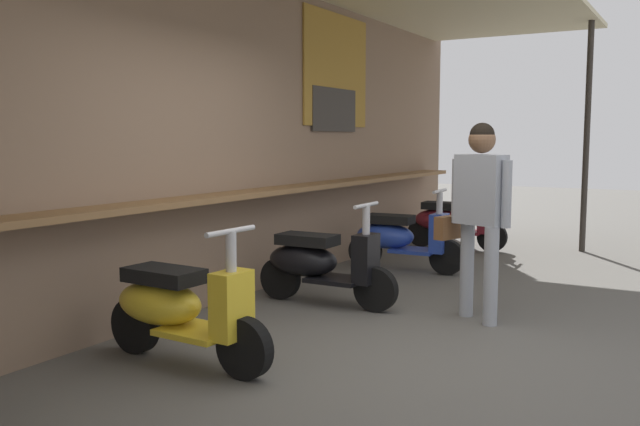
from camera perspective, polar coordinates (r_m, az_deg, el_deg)
The scene contains 7 objects.
ground_plane at distance 5.01m, azimuth 5.03°, elevation -11.53°, with size 35.67×35.67×0.00m, color #56544F.
market_stall_facade at distance 5.78m, azimuth -11.41°, elevation 9.30°, with size 12.74×2.81×3.26m.
scooter_yellow at distance 4.73m, azimuth -12.01°, elevation -7.85°, with size 0.46×1.40×0.97m.
scooter_black at distance 6.25m, azimuth -0.12°, elevation -4.25°, with size 0.46×1.40×0.97m.
scooter_blue at distance 7.89m, azimuth 6.69°, elevation -2.09°, with size 0.49×1.40×0.97m.
scooter_maroon at distance 9.58m, azimuth 11.03°, elevation -0.68°, with size 0.47×1.40×0.97m.
shopper_with_handbag at distance 5.77m, azimuth 13.31°, elevation 0.97°, with size 0.37×0.67×1.67m.
Camera 1 is at (-4.33, -2.01, 1.53)m, focal length 37.73 mm.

